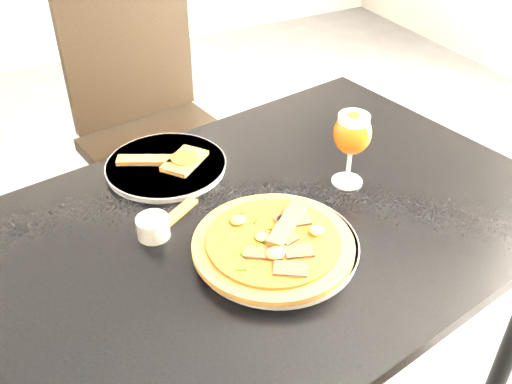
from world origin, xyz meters
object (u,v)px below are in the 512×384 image
dining_table (264,252)px  beer_glass (352,134)px  pizza (273,242)px  chair_far (156,129)px

dining_table → beer_glass: size_ratio=7.72×
dining_table → beer_glass: beer_glass is taller
pizza → dining_table: bearing=70.6°
pizza → beer_glass: bearing=26.6°
chair_far → beer_glass: chair_far is taller
chair_far → pizza: chair_far is taller
chair_far → pizza: bearing=-103.2°
dining_table → beer_glass: bearing=-1.5°
dining_table → chair_far: (0.03, 0.81, -0.12)m
beer_glass → pizza: bearing=-153.4°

